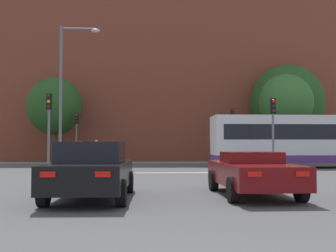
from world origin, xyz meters
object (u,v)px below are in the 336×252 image
pedestrian_waiting (80,150)px  car_saloon_left (92,170)px  traffic_light_far_left (76,129)px  pedestrian_walking_east (96,149)px  bus_crossing_lead (299,140)px  street_lamp_junction (67,83)px  traffic_light_near_left (49,119)px  traffic_light_far_right (233,126)px  pedestrian_walking_west (85,151)px  traffic_light_near_right (273,122)px  car_roadster_right (252,173)px

pedestrian_waiting → car_saloon_left: bearing=17.2°
car_saloon_left → traffic_light_far_left: 21.24m
pedestrian_walking_east → pedestrian_waiting: bearing=-135.7°
bus_crossing_lead → pedestrian_walking_east: (-13.30, 7.45, -0.64)m
street_lamp_junction → pedestrian_walking_east: size_ratio=4.48×
car_saloon_left → traffic_light_near_left: size_ratio=1.14×
traffic_light_far_right → pedestrian_walking_west: traffic_light_far_right is taller
traffic_light_near_right → traffic_light_near_left: size_ratio=0.96×
car_roadster_right → traffic_light_far_left: size_ratio=1.19×
traffic_light_far_left → pedestrian_waiting: 1.61m
bus_crossing_lead → pedestrian_walking_west: 15.98m
pedestrian_walking_east → traffic_light_near_right: bearing=-40.7°
pedestrian_walking_east → traffic_light_near_left: bearing=-88.3°
bus_crossing_lead → traffic_light_far_left: 16.08m
bus_crossing_lead → traffic_light_far_right: bearing=-158.4°
bus_crossing_lead → pedestrian_walking_east: 15.26m
street_lamp_junction → pedestrian_walking_east: street_lamp_junction is taller
pedestrian_walking_east → street_lamp_junction: bearing=-86.5°
bus_crossing_lead → car_saloon_left: bearing=-37.1°
car_roadster_right → traffic_light_near_right: (3.61, 9.89, 1.94)m
traffic_light_near_left → pedestrian_walking_east: size_ratio=2.22×
traffic_light_near_right → traffic_light_far_left: bearing=138.9°
traffic_light_near_right → pedestrian_waiting: 15.71m
car_roadster_right → traffic_light_near_left: 12.57m
traffic_light_far_right → car_saloon_left: bearing=-110.9°
traffic_light_far_right → pedestrian_walking_east: bearing=176.8°
car_saloon_left → car_roadster_right: bearing=8.2°
traffic_light_far_left → car_roadster_right: bearing=-67.8°
car_saloon_left → car_roadster_right: (4.39, 0.53, -0.12)m
traffic_light_near_left → pedestrian_waiting: 10.90m
car_roadster_right → pedestrian_waiting: 21.88m
traffic_light_far_left → pedestrian_waiting: bearing=16.6°
traffic_light_far_left → pedestrian_waiting: size_ratio=2.26×
pedestrian_walking_west → traffic_light_near_left: bearing=94.3°
car_roadster_right → pedestrian_walking_west: 22.57m
traffic_light_far_right → pedestrian_walking_east: size_ratio=2.35×
bus_crossing_lead → pedestrian_waiting: 15.85m
traffic_light_near_right → pedestrian_walking_east: size_ratio=2.13×
pedestrian_waiting → pedestrian_walking_east: pedestrian_walking_east is taller
pedestrian_waiting → bus_crossing_lead: bearing=72.7°
car_saloon_left → traffic_light_far_left: traffic_light_far_left is taller
street_lamp_junction → pedestrian_walking_west: (-0.34, 9.47, -3.93)m
street_lamp_junction → pedestrian_waiting: bearing=94.0°
bus_crossing_lead → traffic_light_near_left: 14.89m
bus_crossing_lead → traffic_light_far_left: (-14.67, 6.52, 0.87)m
traffic_light_near_right → pedestrian_waiting: traffic_light_near_right is taller
traffic_light_far_right → street_lamp_junction: bearing=-141.2°
traffic_light_far_left → pedestrian_waiting: traffic_light_far_left is taller
bus_crossing_lead → traffic_light_far_right: traffic_light_far_right is taller
bus_crossing_lead → street_lamp_junction: street_lamp_junction is taller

